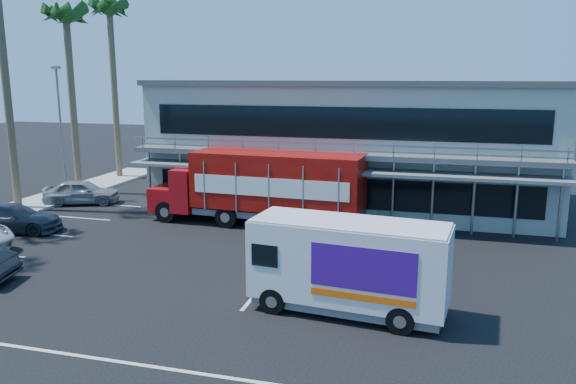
# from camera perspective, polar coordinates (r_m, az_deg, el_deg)

# --- Properties ---
(ground) EXTENTS (120.00, 120.00, 0.00)m
(ground) POSITION_cam_1_polar(r_m,az_deg,el_deg) (21.25, -8.04, -9.21)
(ground) COLOR black
(ground) RESTS_ON ground
(building) EXTENTS (22.40, 12.00, 7.30)m
(building) POSITION_cam_1_polar(r_m,az_deg,el_deg) (33.71, 6.64, 5.06)
(building) COLOR #9EA497
(building) RESTS_ON ground
(palm_e) EXTENTS (2.80, 2.80, 12.25)m
(palm_e) POSITION_cam_1_polar(r_m,az_deg,el_deg) (38.67, -21.58, 15.47)
(palm_e) COLOR brown
(palm_e) RESTS_ON ground
(palm_f) EXTENTS (2.80, 2.80, 13.25)m
(palm_f) POSITION_cam_1_polar(r_m,az_deg,el_deg) (43.51, -17.64, 16.42)
(palm_f) COLOR brown
(palm_f) RESTS_ON ground
(light_pole_far) EXTENTS (0.50, 0.25, 8.09)m
(light_pole_far) POSITION_cam_1_polar(r_m,az_deg,el_deg) (36.78, -22.08, 6.16)
(light_pole_far) COLOR gray
(light_pole_far) RESTS_ON ground
(red_truck) EXTENTS (11.30, 3.19, 3.77)m
(red_truck) POSITION_cam_1_polar(r_m,az_deg,el_deg) (28.58, -2.49, 0.70)
(red_truck) COLOR #AD0E12
(red_truck) RESTS_ON ground
(white_van) EXTENTS (6.45, 2.78, 3.06)m
(white_van) POSITION_cam_1_polar(r_m,az_deg,el_deg) (18.21, 6.15, -7.36)
(white_van) COLOR silver
(white_van) RESTS_ON ground
(parked_car_d) EXTENTS (5.05, 2.92, 1.38)m
(parked_car_d) POSITION_cam_1_polar(r_m,az_deg,el_deg) (30.70, -26.23, -2.40)
(parked_car_d) COLOR #2F343F
(parked_car_d) RESTS_ON ground
(parked_car_e) EXTENTS (4.67, 3.16, 1.48)m
(parked_car_e) POSITION_cam_1_polar(r_m,az_deg,el_deg) (35.65, -20.21, 0.02)
(parked_car_e) COLOR gray
(parked_car_e) RESTS_ON ground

